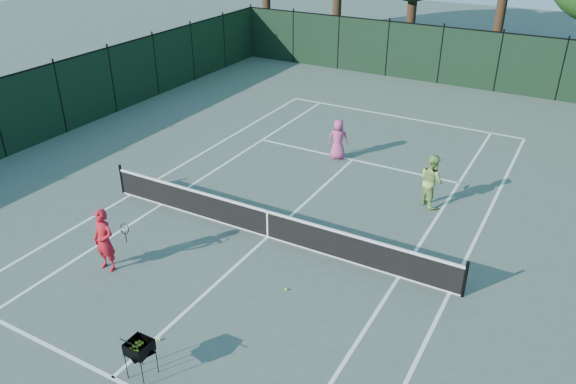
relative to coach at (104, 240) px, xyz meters
The scene contains 17 objects.
ground 4.69m from the coach, 49.69° to the left, with size 90.00×90.00×0.00m, color #46564B.
sideline_doubles_left 4.41m from the coach, 125.59° to the left, with size 0.10×23.77×0.01m, color white.
sideline_doubles_right 9.20m from the coach, 22.52° to the left, with size 0.10×23.77×0.01m, color white.
sideline_singles_left 3.80m from the coach, 108.00° to the left, with size 0.10×23.77×0.01m, color white.
sideline_singles_right 7.96m from the coach, 26.32° to the left, with size 0.10×23.77×0.01m, color white.
baseline_far 15.70m from the coach, 79.06° to the left, with size 10.97×0.10×0.01m, color white.
service_line_near 4.25m from the coach, 44.19° to the right, with size 8.23×0.10×0.01m, color white.
service_line_far 10.38m from the coach, 73.28° to the left, with size 8.23×0.10×0.01m, color white.
center_service_line 4.69m from the coach, 49.69° to the left, with size 0.10×12.80×0.01m, color white.
tennis_net 4.62m from the coach, 49.69° to the left, with size 11.69×0.09×1.06m.
fence_far 21.72m from the coach, 82.12° to the left, with size 24.00×0.05×3.00m, color black.
coach is the anchor object (origin of this frame).
player_pink 10.04m from the coach, 76.23° to the left, with size 0.90×0.74×1.58m.
player_green 10.23m from the coach, 49.86° to the left, with size 1.10×1.07×1.79m.
ball_hopper 4.30m from the coach, 35.59° to the right, with size 0.62×0.62×0.93m.
loose_ball_near_cart 3.56m from the coach, 26.08° to the right, with size 0.07×0.07×0.07m, color #D7E82F.
loose_ball_midcourt 5.04m from the coach, 17.78° to the left, with size 0.07×0.07×0.07m, color #E0F431.
Camera 1 is at (7.50, -12.16, 9.05)m, focal length 35.00 mm.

